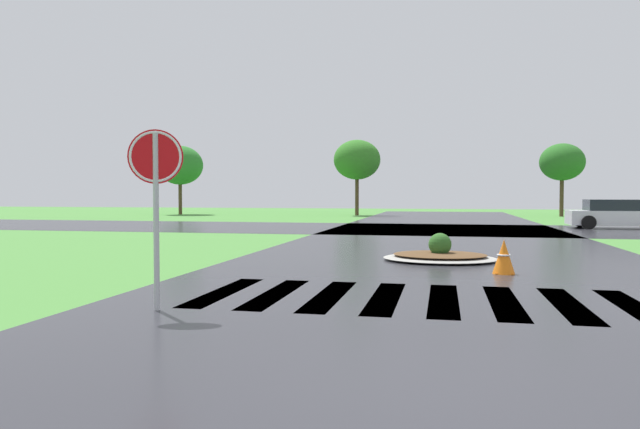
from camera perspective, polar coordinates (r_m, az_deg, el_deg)
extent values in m
cube|color=#478438|center=(4.71, 11.99, -19.12)|extent=(120.00, 120.00, 0.10)
cube|color=#2B2B30|center=(14.49, 11.98, -4.51)|extent=(10.37, 80.00, 0.01)
cube|color=#2B2B30|center=(27.55, 11.98, -1.42)|extent=(90.00, 9.33, 0.01)
cube|color=white|center=(9.98, -9.34, -7.45)|extent=(0.45, 2.97, 0.01)
cube|color=white|center=(9.70, -4.33, -7.71)|extent=(0.45, 2.97, 0.01)
cube|color=white|center=(9.49, 0.94, -7.93)|extent=(0.45, 2.97, 0.01)
cube|color=white|center=(9.36, 6.41, -8.08)|extent=(0.45, 2.97, 0.01)
cube|color=white|center=(9.32, 11.99, -8.15)|extent=(0.45, 2.97, 0.01)
cube|color=white|center=(9.36, 17.56, -8.16)|extent=(0.45, 2.97, 0.01)
cube|color=white|center=(9.49, 23.03, -8.08)|extent=(0.45, 2.97, 0.01)
cube|color=white|center=(9.70, 28.30, -7.95)|extent=(0.45, 2.97, 0.01)
cylinder|color=#B2B5BA|center=(8.48, -15.72, -0.76)|extent=(0.08, 0.08, 2.49)
cylinder|color=red|center=(8.48, -15.78, 5.47)|extent=(0.72, 0.30, 0.76)
torus|color=white|center=(8.48, -15.78, 5.47)|extent=(0.70, 0.30, 0.73)
ellipsoid|color=#9E9B93|center=(14.68, 11.64, -4.20)|extent=(2.78, 2.28, 0.12)
ellipsoid|color=brown|center=(14.67, 11.64, -3.85)|extent=(2.28, 1.87, 0.10)
sphere|color=#2D6023|center=(14.65, 11.65, -2.88)|extent=(0.56, 0.56, 0.56)
cube|color=silver|center=(30.98, 27.23, -0.28)|extent=(4.58, 1.87, 0.68)
cube|color=#1E232B|center=(30.89, 26.70, 0.84)|extent=(2.37, 1.62, 0.52)
cylinder|color=black|center=(31.56, 24.08, -0.54)|extent=(0.64, 0.23, 0.64)
cylinder|color=black|center=(29.72, 24.79, -0.70)|extent=(0.64, 0.23, 0.64)
cone|color=orange|center=(12.56, 17.53, -3.95)|extent=(0.45, 0.45, 0.71)
torus|color=white|center=(12.55, 17.53, -3.79)|extent=(0.28, 0.28, 0.04)
cube|color=orange|center=(12.60, 17.52, -5.49)|extent=(0.36, 0.36, 0.03)
cylinder|color=#4C3823|center=(47.75, -13.51, 1.60)|extent=(0.28, 0.28, 2.64)
ellipsoid|color=#2A7428|center=(47.80, -13.53, 4.71)|extent=(3.63, 3.63, 3.09)
cylinder|color=#4C3823|center=(44.54, 3.63, 1.85)|extent=(0.28, 0.28, 2.99)
ellipsoid|color=#317524|center=(44.62, 3.64, 5.37)|extent=(3.55, 3.55, 3.02)
cylinder|color=#4C3823|center=(45.54, 22.55, 1.60)|extent=(0.28, 0.28, 2.83)
ellipsoid|color=#286822|center=(45.59, 22.60, 4.76)|extent=(3.15, 3.15, 2.67)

